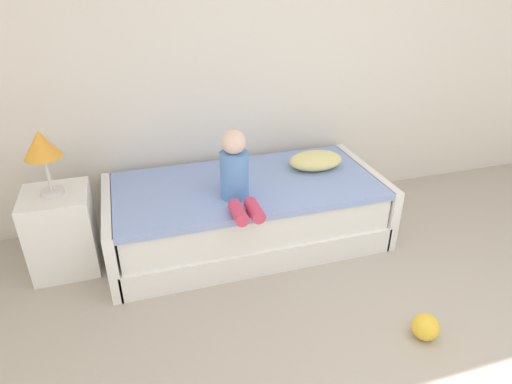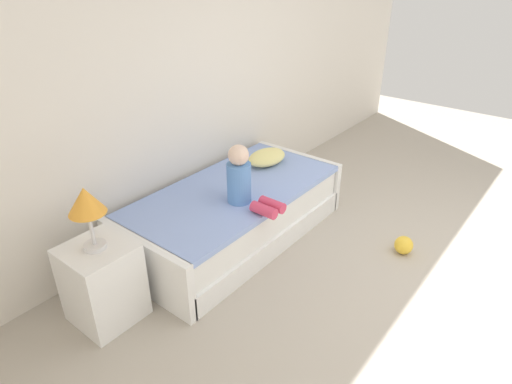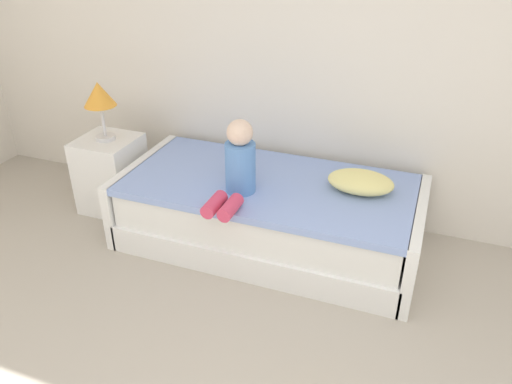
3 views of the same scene
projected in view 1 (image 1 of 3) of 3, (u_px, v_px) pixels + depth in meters
The scene contains 7 objects.
wall_rear at pixel (306, 36), 3.60m from camera, with size 7.20×0.10×2.90m, color silver.
bed at pixel (247, 212), 3.48m from camera, with size 2.11×1.00×0.50m.
nightstand at pixel (62, 231), 3.14m from camera, with size 0.44×0.44×0.60m, color white.
table_lamp at pixel (42, 147), 2.84m from camera, with size 0.24×0.24×0.45m.
child_figure at pixel (236, 173), 3.04m from camera, with size 0.20×0.51×0.50m.
pillow at pixel (316, 160), 3.57m from camera, with size 0.44×0.30×0.13m, color #F2E58C.
toy_ball at pixel (426, 327), 2.62m from camera, with size 0.16×0.16×0.16m, color yellow.
Camera 1 is at (-1.50, -0.89, 2.02)m, focal length 31.11 mm.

